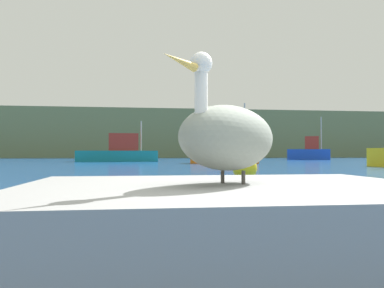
{
  "coord_description": "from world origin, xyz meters",
  "views": [
    {
      "loc": [
        -1.38,
        -2.63,
        0.83
      ],
      "look_at": [
        1.39,
        18.14,
        1.33
      ],
      "focal_mm": 35.1,
      "sensor_mm": 36.0,
      "label": 1
    }
  ],
  "objects": [
    {
      "name": "ground_plane",
      "position": [
        0.0,
        0.0,
        0.0
      ],
      "size": [
        260.0,
        260.0,
        0.0
      ],
      "primitive_type": "plane",
      "color": "#194C93"
    },
    {
      "name": "mooring_buoy",
      "position": [
        1.73,
        8.5,
        0.37
      ],
      "size": [
        0.74,
        0.74,
        0.74
      ],
      "primitive_type": "sphere",
      "color": "yellow",
      "rests_on": "ground"
    },
    {
      "name": "fishing_boat_orange",
      "position": [
        5.15,
        27.09,
        0.89
      ],
      "size": [
        5.62,
        2.84,
        4.86
      ],
      "rotation": [
        0.0,
        0.0,
        -0.24
      ],
      "color": "orange",
      "rests_on": "ground"
    },
    {
      "name": "pelican",
      "position": [
        -0.73,
        0.14,
        0.96
      ],
      "size": [
        1.11,
        1.13,
        0.93
      ],
      "rotation": [
        0.0,
        0.0,
        -2.34
      ],
      "color": "gray",
      "rests_on": "pier_dock"
    },
    {
      "name": "fishing_boat_teal",
      "position": [
        -3.6,
        34.49,
        0.95
      ],
      "size": [
        7.87,
        2.67,
        3.99
      ],
      "rotation": [
        0.0,
        0.0,
        0.08
      ],
      "color": "teal",
      "rests_on": "ground"
    },
    {
      "name": "hillside_backdrop",
      "position": [
        0.0,
        70.69,
        4.31
      ],
      "size": [
        140.0,
        17.11,
        8.62
      ],
      "primitive_type": "cube",
      "color": "#6B7A51",
      "rests_on": "ground"
    },
    {
      "name": "fishing_boat_blue",
      "position": [
        19.29,
        41.75,
        0.98
      ],
      "size": [
        5.31,
        3.7,
        5.32
      ],
      "rotation": [
        0.0,
        0.0,
        -0.44
      ],
      "color": "blue",
      "rests_on": "ground"
    },
    {
      "name": "pier_dock",
      "position": [
        -0.72,
        0.15,
        0.3
      ],
      "size": [
        3.12,
        2.34,
        0.59
      ],
      "primitive_type": "cube",
      "color": "#969696",
      "rests_on": "ground"
    }
  ]
}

